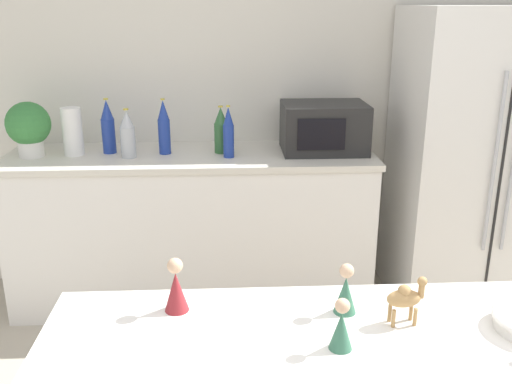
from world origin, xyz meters
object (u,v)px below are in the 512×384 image
object	(u,v)px
back_bottle_0	(221,131)
back_bottle_2	(164,128)
back_bottle_4	(108,127)
camel_figurine	(406,297)
back_bottle_3	(128,134)
refrigerator	(472,162)
microwave	(324,127)
back_bottle_1	(228,133)
paper_towel_roll	(72,132)
wise_man_figurine_crimson	(176,288)
wise_man_figurine_purple	(346,292)
wise_man_figurine_blue	(341,327)
potted_plant	(29,127)

from	to	relation	value
back_bottle_0	back_bottle_2	bearing A→B (deg)	-178.97
back_bottle_4	camel_figurine	world-z (taller)	back_bottle_4
back_bottle_3	camel_figurine	size ratio (longest dim) A/B	2.06
back_bottle_4	refrigerator	bearing A→B (deg)	-3.00
back_bottle_4	camel_figurine	xyz separation A→B (m)	(1.14, -1.92, -0.06)
microwave	back_bottle_1	size ratio (longest dim) A/B	1.64
paper_towel_roll	back_bottle_3	world-z (taller)	back_bottle_3
back_bottle_2	wise_man_figurine_crimson	size ratio (longest dim) A/B	2.00
camel_figurine	wise_man_figurine_crimson	world-z (taller)	wise_man_figurine_crimson
refrigerator	microwave	distance (m)	0.89
microwave	back_bottle_4	size ratio (longest dim) A/B	1.52
back_bottle_0	back_bottle_4	xyz separation A→B (m)	(-0.64, 0.03, 0.02)
back_bottle_1	back_bottle_3	size ratio (longest dim) A/B	1.06
back_bottle_1	camel_figurine	size ratio (longest dim) A/B	2.18
paper_towel_roll	back_bottle_1	distance (m)	0.88
back_bottle_3	wise_man_figurine_purple	size ratio (longest dim) A/B	1.89
wise_man_figurine_blue	back_bottle_1	bearing A→B (deg)	97.93
back_bottle_3	wise_man_figurine_purple	distance (m)	1.95
back_bottle_1	wise_man_figurine_crimson	xyz separation A→B (m)	(-0.16, -1.69, -0.06)
microwave	back_bottle_3	bearing A→B (deg)	-175.54
back_bottle_2	wise_man_figurine_blue	xyz separation A→B (m)	(0.63, -2.00, -0.08)
potted_plant	camel_figurine	xyz separation A→B (m)	(1.56, -1.86, -0.08)
camel_figurine	wise_man_figurine_purple	distance (m)	0.16
microwave	back_bottle_2	bearing A→B (deg)	-179.29
refrigerator	wise_man_figurine_purple	world-z (taller)	refrigerator
back_bottle_2	wise_man_figurine_purple	world-z (taller)	back_bottle_2
potted_plant	wise_man_figurine_blue	size ratio (longest dim) A/B	2.24
back_bottle_3	wise_man_figurine_crimson	size ratio (longest dim) A/B	1.75
back_bottle_2	wise_man_figurine_blue	bearing A→B (deg)	-72.49
back_bottle_4	wise_man_figurine_purple	xyz separation A→B (m)	(1.00, -1.86, -0.08)
back_bottle_3	back_bottle_4	xyz separation A→B (m)	(-0.13, 0.11, 0.02)
potted_plant	back_bottle_1	distance (m)	1.11
wise_man_figurine_crimson	wise_man_figurine_blue	bearing A→B (deg)	-26.21
paper_towel_roll	back_bottle_1	xyz separation A→B (m)	(0.88, -0.09, 0.00)
camel_figurine	wise_man_figurine_crimson	bearing A→B (deg)	170.71
microwave	back_bottle_2	distance (m)	0.92
back_bottle_1	paper_towel_roll	bearing A→B (deg)	173.90
refrigerator	back_bottle_3	size ratio (longest dim) A/B	6.27
potted_plant	paper_towel_roll	world-z (taller)	potted_plant
refrigerator	wise_man_figurine_crimson	xyz separation A→B (m)	(-1.57, -1.71, 0.13)
back_bottle_0	back_bottle_1	bearing A→B (deg)	-67.47
back_bottle_4	back_bottle_2	bearing A→B (deg)	-6.14
back_bottle_0	wise_man_figurine_purple	xyz separation A→B (m)	(0.35, -1.83, -0.05)
refrigerator	camel_figurine	bearing A→B (deg)	-117.91
back_bottle_1	camel_figurine	world-z (taller)	back_bottle_1
camel_figurine	wise_man_figurine_crimson	xyz separation A→B (m)	(-0.61, 0.10, -0.01)
refrigerator	back_bottle_1	xyz separation A→B (m)	(-1.42, -0.02, 0.19)
wise_man_figurine_blue	wise_man_figurine_crimson	distance (m)	0.47
refrigerator	wise_man_figurine_crimson	distance (m)	2.33
back_bottle_4	camel_figurine	distance (m)	2.24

